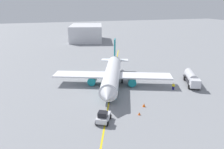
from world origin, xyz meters
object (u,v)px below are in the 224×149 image
at_px(safety_cone_nose, 144,105).
at_px(airplane, 112,75).
at_px(fuel_tanker, 192,78).
at_px(pushback_tug, 103,117).
at_px(safety_cone_wingtip, 139,113).
at_px(refueling_worker, 173,87).

bearing_deg(safety_cone_nose, airplane, -169.18).
relative_size(airplane, fuel_tanker, 2.97).
bearing_deg(pushback_tug, fuel_tanker, 112.74).
distance_m(airplane, safety_cone_nose, 14.28).
relative_size(pushback_tug, safety_cone_nose, 5.92).
bearing_deg(airplane, safety_cone_wingtip, 1.03).
xyz_separation_m(airplane, fuel_tanker, (5.71, 20.17, -1.06)).
relative_size(refueling_worker, safety_cone_nose, 2.46).
bearing_deg(fuel_tanker, safety_cone_wingtip, -61.08).
distance_m(pushback_tug, refueling_worker, 22.53).
height_order(airplane, refueling_worker, airplane).
relative_size(safety_cone_nose, safety_cone_wingtip, 1.20).
relative_size(pushback_tug, refueling_worker, 2.41).
bearing_deg(airplane, fuel_tanker, 74.19).
bearing_deg(airplane, refueling_worker, 60.56).
xyz_separation_m(fuel_tanker, pushback_tug, (11.37, -27.12, -0.71)).
xyz_separation_m(fuel_tanker, safety_cone_nose, (8.11, -17.53, -1.37)).
height_order(refueling_worker, safety_cone_nose, refueling_worker).
bearing_deg(refueling_worker, safety_cone_wingtip, -55.55).
bearing_deg(refueling_worker, safety_cone_nose, -60.34).
bearing_deg(fuel_tanker, pushback_tug, -67.26).
distance_m(refueling_worker, safety_cone_wingtip, 16.03).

